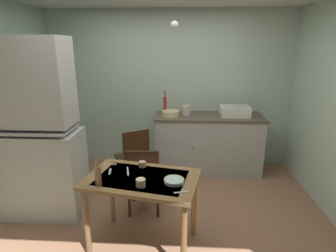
{
  "coord_description": "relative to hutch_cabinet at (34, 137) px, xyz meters",
  "views": [
    {
      "loc": [
        0.24,
        -2.75,
        1.99
      ],
      "look_at": [
        0.07,
        0.17,
        1.11
      ],
      "focal_mm": 28.87,
      "sensor_mm": 36.0,
      "label": 1
    }
  ],
  "objects": [
    {
      "name": "ground_plane",
      "position": [
        1.46,
        -0.07,
        -0.98
      ],
      "size": [
        4.99,
        4.99,
        0.0
      ],
      "primitive_type": "plane",
      "color": "#8E654B"
    },
    {
      "name": "wall_back",
      "position": [
        1.46,
        1.68,
        0.3
      ],
      "size": [
        4.09,
        0.1,
        2.54
      ],
      "primitive_type": "cube",
      "color": "#ACC5B2",
      "rests_on": "ground"
    },
    {
      "name": "hutch_cabinet",
      "position": [
        0.0,
        0.0,
        0.0
      ],
      "size": [
        1.03,
        0.5,
        2.08
      ],
      "color": "#ADB2AA",
      "rests_on": "ground"
    },
    {
      "name": "counter_cabinet",
      "position": [
        2.11,
        1.31,
        -0.51
      ],
      "size": [
        1.69,
        0.64,
        0.93
      ],
      "color": "#ADB2AA",
      "rests_on": "ground"
    },
    {
      "name": "sink_basin",
      "position": [
        2.51,
        1.31,
        0.03
      ],
      "size": [
        0.44,
        0.34,
        0.15
      ],
      "color": "white",
      "rests_on": "counter_cabinet"
    },
    {
      "name": "hand_pump",
      "position": [
        1.41,
        1.36,
        0.12
      ],
      "size": [
        0.05,
        0.27,
        0.39
      ],
      "color": "#B21E19",
      "rests_on": "counter_cabinet"
    },
    {
      "name": "mixing_bowl_counter",
      "position": [
        1.51,
        1.26,
        -0.01
      ],
      "size": [
        0.27,
        0.27,
        0.08
      ],
      "primitive_type": "cylinder",
      "color": "beige",
      "rests_on": "counter_cabinet"
    },
    {
      "name": "stoneware_crock",
      "position": [
        1.76,
        1.32,
        0.03
      ],
      "size": [
        0.13,
        0.13,
        0.16
      ],
      "primitive_type": "cylinder",
      "color": "beige",
      "rests_on": "counter_cabinet"
    },
    {
      "name": "dining_table",
      "position": [
        1.31,
        -0.5,
        -0.33
      ],
      "size": [
        1.17,
        0.86,
        0.77
      ],
      "color": "olive",
      "rests_on": "ground"
    },
    {
      "name": "chair_far_side",
      "position": [
        1.25,
        0.07,
        -0.51
      ],
      "size": [
        0.42,
        0.42,
        0.86
      ],
      "color": "#3A2719",
      "rests_on": "ground"
    },
    {
      "name": "chair_by_counter",
      "position": [
        1.01,
        0.68,
        -0.5
      ],
      "size": [
        0.55,
        0.55,
        0.89
      ],
      "color": "#372312",
      "rests_on": "ground"
    },
    {
      "name": "serving_bowl_wide",
      "position": [
        1.63,
        -0.58,
        -0.19
      ],
      "size": [
        0.19,
        0.19,
        0.03
      ],
      "primitive_type": "cylinder",
      "color": "#ADD1C1",
      "rests_on": "dining_table"
    },
    {
      "name": "teacup_cream",
      "position": [
        1.28,
        -0.26,
        -0.18
      ],
      "size": [
        0.07,
        0.07,
        0.06
      ],
      "primitive_type": "cylinder",
      "color": "tan",
      "rests_on": "dining_table"
    },
    {
      "name": "mug_tall",
      "position": [
        1.33,
        -0.67,
        -0.17
      ],
      "size": [
        0.09,
        0.09,
        0.07
      ],
      "primitive_type": "cylinder",
      "color": "beige",
      "rests_on": "dining_table"
    },
    {
      "name": "glass_bottle",
      "position": [
        0.94,
        -0.67,
        -0.11
      ],
      "size": [
        0.06,
        0.06,
        0.25
      ],
      "color": "olive",
      "rests_on": "dining_table"
    },
    {
      "name": "table_knife",
      "position": [
        1.15,
        -0.38,
        -0.21
      ],
      "size": [
        0.06,
        0.19,
        0.0
      ],
      "primitive_type": "cube",
      "rotation": [
        0.0,
        0.0,
        4.95
      ],
      "color": "silver",
      "rests_on": "dining_table"
    },
    {
      "name": "teaspoon_near_bowl",
      "position": [
        0.97,
        -0.39,
        -0.21
      ],
      "size": [
        0.04,
        0.14,
        0.0
      ],
      "primitive_type": "cube",
      "rotation": [
        0.0,
        0.0,
        4.86
      ],
      "color": "beige",
      "rests_on": "dining_table"
    },
    {
      "name": "teaspoon_by_cup",
      "position": [
        1.7,
        -0.75,
        -0.21
      ],
      "size": [
        0.14,
        0.06,
        0.0
      ],
      "primitive_type": "cube",
      "rotation": [
        0.0,
        0.0,
        0.28
      ],
      "color": "beige",
      "rests_on": "dining_table"
    },
    {
      "name": "serving_spoon",
      "position": [
        0.93,
        -0.23,
        -0.21
      ],
      "size": [
        0.14,
        0.04,
        0.0
      ],
      "primitive_type": "cube",
      "rotation": [
        0.0,
        0.0,
        3.31
      ],
      "color": "beige",
      "rests_on": "dining_table"
    },
    {
      "name": "pendant_bulb",
      "position": [
        1.59,
        0.32,
        1.23
      ],
      "size": [
        0.08,
        0.08,
        0.08
      ],
      "primitive_type": "sphere",
      "color": "#F9EFCC"
    }
  ]
}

